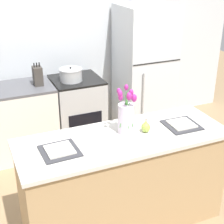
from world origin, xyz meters
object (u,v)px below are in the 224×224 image
plate_setting_left (60,150)px  cooking_pot (71,75)px  plate_setting_right (182,125)px  pear_figurine (146,127)px  refrigerator (144,71)px  knife_block (38,76)px  flower_vase (126,116)px  stove_range (78,111)px

plate_setting_left → cooking_pot: 1.68m
plate_setting_right → cooking_pot: 1.67m
pear_figurine → refrigerator: bearing=62.1°
knife_block → pear_figurine: bearing=-69.7°
plate_setting_left → knife_block: 1.60m
plate_setting_left → knife_block: knife_block is taller
flower_vase → plate_setting_right: size_ratio=1.39×
plate_setting_left → knife_block: (0.18, 1.59, 0.08)m
stove_range → flower_vase: size_ratio=2.13×
refrigerator → plate_setting_right: size_ratio=5.81×
pear_figurine → plate_setting_right: bearing=-3.9°
flower_vase → plate_setting_right: flower_vase is taller
pear_figurine → knife_block: size_ratio=0.47×
plate_setting_left → refrigerator: bearing=45.3°
stove_range → pear_figurine: bearing=-86.2°
stove_range → refrigerator: (0.95, 0.00, 0.42)m
stove_range → cooking_pot: 0.52m
refrigerator → cooking_pot: (-1.03, -0.04, 0.10)m
refrigerator → plate_setting_right: refrigerator is taller
cooking_pot → knife_block: knife_block is taller
pear_figurine → plate_setting_left: bearing=-178.2°
plate_setting_left → stove_range: bearing=68.0°
refrigerator → plate_setting_left: 2.28m
stove_range → refrigerator: 1.04m
stove_range → plate_setting_right: 1.75m
refrigerator → plate_setting_left: refrigerator is taller
stove_range → plate_setting_right: bearing=-74.3°
plate_setting_right → knife_block: (-0.93, 1.59, 0.08)m
plate_setting_right → cooking_pot: cooking_pot is taller
refrigerator → flower_vase: bearing=-123.1°
flower_vase → plate_setting_left: 0.62m
cooking_pot → knife_block: bearing=178.5°
plate_setting_right → stove_range: bearing=105.7°
cooking_pot → pear_figurine: bearing=-83.3°
stove_range → plate_setting_left: (-0.66, -1.62, 0.47)m
refrigerator → pear_figurine: bearing=-117.9°
stove_range → pear_figurine: 1.68m
cooking_pot → plate_setting_right: bearing=-71.3°
refrigerator → plate_setting_left: size_ratio=5.81×
refrigerator → flower_vase: 1.85m
pear_figurine → cooking_pot: cooking_pot is taller
plate_setting_left → pear_figurine: bearing=1.8°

